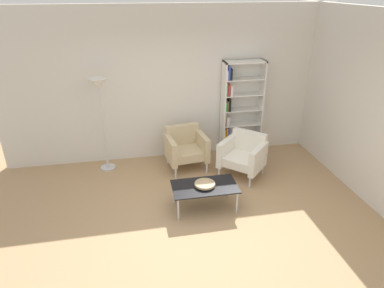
% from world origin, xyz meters
% --- Properties ---
extents(ground_plane, '(8.32, 8.32, 0.00)m').
position_xyz_m(ground_plane, '(0.00, 0.00, 0.00)').
color(ground_plane, tan).
extents(plaster_back_panel, '(6.40, 0.12, 2.90)m').
position_xyz_m(plaster_back_panel, '(0.00, 2.46, 1.45)').
color(plaster_back_panel, silver).
rests_on(plaster_back_panel, ground_plane).
extents(plaster_right_partition, '(0.12, 5.20, 2.90)m').
position_xyz_m(plaster_right_partition, '(2.86, 0.60, 1.45)').
color(plaster_right_partition, silver).
rests_on(plaster_right_partition, ground_plane).
extents(bookshelf_tall, '(0.80, 0.30, 1.90)m').
position_xyz_m(bookshelf_tall, '(1.30, 2.25, 0.94)').
color(bookshelf_tall, silver).
rests_on(bookshelf_tall, ground_plane).
extents(coffee_table_low, '(1.00, 0.56, 0.40)m').
position_xyz_m(coffee_table_low, '(0.21, 0.47, 0.37)').
color(coffee_table_low, black).
rests_on(coffee_table_low, ground_plane).
extents(decorative_bowl, '(0.32, 0.32, 0.05)m').
position_xyz_m(decorative_bowl, '(0.21, 0.47, 0.43)').
color(decorative_bowl, tan).
rests_on(decorative_bowl, coffee_table_low).
extents(armchair_near_window, '(0.95, 0.95, 0.78)m').
position_xyz_m(armchair_near_window, '(1.13, 1.35, 0.41)').
color(armchair_near_window, white).
rests_on(armchair_near_window, ground_plane).
extents(armchair_spare_guest, '(0.79, 0.74, 0.78)m').
position_xyz_m(armchair_spare_guest, '(0.16, 1.84, 0.41)').
color(armchair_spare_guest, '#C6B289').
rests_on(armchair_spare_guest, ground_plane).
extents(floor_lamp_torchiere, '(0.32, 0.32, 1.74)m').
position_xyz_m(floor_lamp_torchiere, '(-1.31, 2.07, 1.45)').
color(floor_lamp_torchiere, silver).
rests_on(floor_lamp_torchiere, ground_plane).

